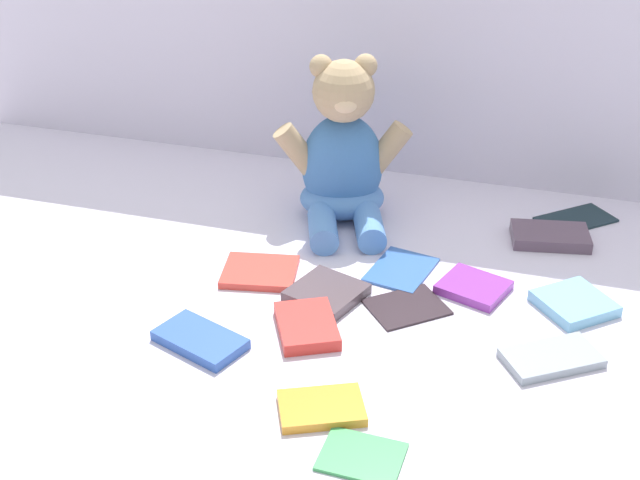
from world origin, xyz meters
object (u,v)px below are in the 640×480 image
(teddy_bear, at_px, (343,160))
(book_case_0, at_px, (321,408))
(book_case_4, at_px, (307,326))
(book_case_12, at_px, (473,287))
(book_case_3, at_px, (551,358))
(book_case_8, at_px, (401,269))
(book_case_2, at_px, (327,293))
(book_case_10, at_px, (362,455))
(book_case_11, at_px, (260,272))
(book_case_5, at_px, (200,340))
(book_case_6, at_px, (550,236))
(book_case_7, at_px, (576,218))
(book_case_9, at_px, (574,303))
(book_case_1, at_px, (407,306))

(teddy_bear, height_order, book_case_0, teddy_bear)
(teddy_bear, distance_m, book_case_4, 0.37)
(book_case_4, distance_m, book_case_12, 0.27)
(book_case_3, bearing_deg, book_case_8, -159.52)
(book_case_2, distance_m, book_case_10, 0.34)
(book_case_0, distance_m, book_case_11, 0.34)
(book_case_4, distance_m, book_case_10, 0.26)
(book_case_5, relative_size, book_case_11, 1.09)
(teddy_bear, relative_size, book_case_6, 2.28)
(book_case_2, distance_m, book_case_6, 0.41)
(book_case_11, relative_size, book_case_12, 1.20)
(book_case_7, bearing_deg, book_case_4, 100.21)
(book_case_9, bearing_deg, teddy_bear, 113.97)
(book_case_3, bearing_deg, book_case_0, -89.35)
(book_case_8, bearing_deg, book_case_0, -83.08)
(book_case_6, bearing_deg, book_case_1, -46.03)
(book_case_9, bearing_deg, book_case_10, -161.25)
(book_case_3, relative_size, book_case_4, 1.16)
(teddy_bear, distance_m, book_case_5, 0.45)
(teddy_bear, bearing_deg, book_case_0, -96.91)
(book_case_3, bearing_deg, teddy_bear, -164.74)
(teddy_bear, height_order, book_case_10, teddy_bear)
(book_case_5, bearing_deg, book_case_8, 160.55)
(teddy_bear, relative_size, book_case_5, 2.32)
(book_case_11, bearing_deg, book_case_10, -154.39)
(book_case_10, bearing_deg, book_case_2, -154.94)
(teddy_bear, height_order, book_case_5, teddy_bear)
(book_case_7, bearing_deg, book_case_3, 135.72)
(book_case_1, height_order, book_case_10, book_case_10)
(teddy_bear, xyz_separation_m, book_case_2, (0.05, -0.26, -0.10))
(book_case_0, relative_size, book_case_3, 0.82)
(book_case_1, distance_m, book_case_2, 0.12)
(book_case_0, distance_m, book_case_12, 0.36)
(teddy_bear, xyz_separation_m, book_case_4, (0.05, -0.35, -0.10))
(book_case_7, relative_size, book_case_9, 1.36)
(book_case_3, height_order, book_case_7, book_case_3)
(book_case_5, relative_size, book_case_7, 0.95)
(book_case_0, xyz_separation_m, book_case_6, (0.24, 0.52, 0.00))
(book_case_4, bearing_deg, book_case_0, -93.33)
(teddy_bear, distance_m, book_case_6, 0.37)
(book_case_0, xyz_separation_m, book_case_1, (0.05, 0.26, -0.00))
(book_case_5, relative_size, book_case_12, 1.31)
(book_case_6, relative_size, book_case_8, 1.09)
(book_case_1, bearing_deg, teddy_bear, -6.89)
(book_case_3, bearing_deg, book_case_7, 143.48)
(teddy_bear, bearing_deg, book_case_2, -99.13)
(book_case_6, height_order, book_case_10, book_case_6)
(book_case_7, distance_m, book_case_11, 0.57)
(teddy_bear, distance_m, book_case_8, 0.23)
(book_case_1, height_order, book_case_7, book_case_7)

